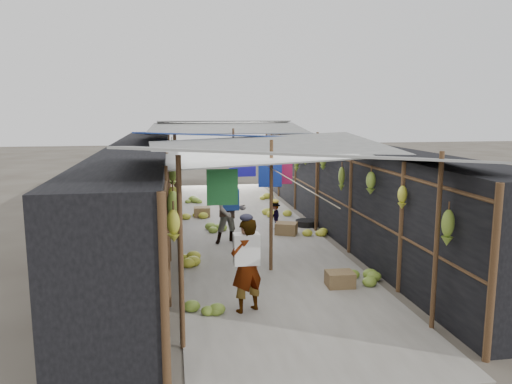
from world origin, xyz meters
TOP-DOWN VIEW (x-y plane):
  - ground at (0.00, 0.00)m, footprint 80.00×80.00m
  - aisle_slab at (0.00, 6.50)m, footprint 3.60×16.00m
  - stall_left at (-2.70, 6.50)m, footprint 1.40×15.00m
  - stall_right at (2.70, 6.50)m, footprint 1.40×15.00m
  - crate_near at (0.95, 5.76)m, footprint 0.65×0.60m
  - crate_mid at (1.04, 1.87)m, footprint 0.50×0.41m
  - crate_back at (-1.05, 8.27)m, footprint 0.48×0.40m
  - black_basin at (1.70, 6.58)m, footprint 0.59×0.59m
  - vendor_elderly at (-0.78, 1.06)m, footprint 0.66×0.57m
  - shopper_blue at (-0.55, 5.17)m, footprint 0.86×0.72m
  - vendor_seated at (0.77, 6.34)m, footprint 0.31×0.51m
  - market_canopy at (0.03, 6.81)m, footprint 5.62×15.20m
  - hanging_bananas at (-0.02, 6.44)m, footprint 3.96×13.26m
  - floor_bananas at (0.06, 5.36)m, footprint 3.83×10.04m

SIDE VIEW (x-z plane):
  - ground at x=0.00m, z-range 0.00..0.00m
  - aisle_slab at x=0.00m, z-range 0.00..0.02m
  - black_basin at x=1.70m, z-range 0.00..0.18m
  - crate_mid at x=1.04m, z-range 0.00..0.29m
  - crate_back at x=-1.05m, z-range 0.00..0.30m
  - crate_near at x=0.95m, z-range 0.00..0.32m
  - floor_bananas at x=0.06m, z-range -0.02..0.33m
  - vendor_seated at x=0.77m, z-range 0.00..0.77m
  - vendor_elderly at x=-0.78m, z-range 0.00..1.52m
  - shopper_blue at x=-0.55m, z-range 0.00..1.58m
  - stall_left at x=-2.70m, z-range 0.00..2.30m
  - stall_right at x=2.70m, z-range 0.00..2.30m
  - hanging_bananas at x=-0.02m, z-range 1.30..2.07m
  - market_canopy at x=0.03m, z-range 1.03..3.79m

